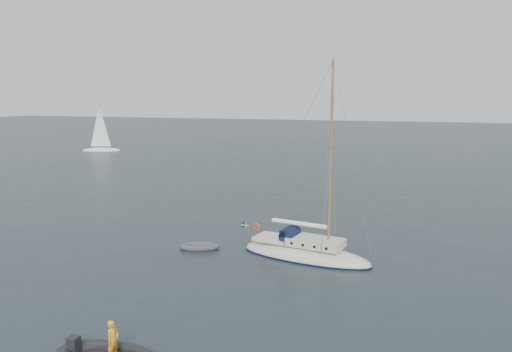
% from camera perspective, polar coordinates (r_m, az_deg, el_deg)
% --- Properties ---
extents(ground, '(300.00, 300.00, 0.00)m').
position_cam_1_polar(ground, '(27.54, 5.19, -10.79)').
color(ground, black).
rests_on(ground, ground).
extents(sailboat, '(8.30, 2.49, 11.82)m').
position_cam_1_polar(sailboat, '(29.41, 5.71, -7.63)').
color(sailboat, beige).
rests_on(sailboat, ground).
extents(dinghy, '(2.48, 1.12, 0.36)m').
position_cam_1_polar(dinghy, '(31.26, -6.45, -8.02)').
color(dinghy, '#46474A').
rests_on(dinghy, ground).
extents(distant_yacht_a, '(6.30, 3.36, 8.35)m').
position_cam_1_polar(distant_yacht_a, '(86.37, -17.38, 5.11)').
color(distant_yacht_a, white).
rests_on(distant_yacht_a, ground).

